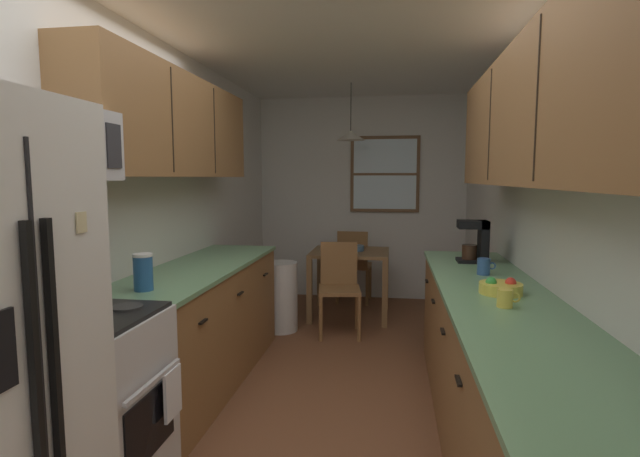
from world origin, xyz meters
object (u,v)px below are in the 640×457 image
dining_chair_far (353,263)px  storage_canister (143,272)px  trash_bin (281,296)px  fruit_bowl (501,287)px  stove_range (87,408)px  microwave_over_range (49,144)px  coffee_maker (477,241)px  dining_table (350,262)px  mug_by_coffeemaker (484,266)px  dining_chair_near (339,283)px  table_serving_bowl (356,248)px  mug_spare (505,298)px

dining_chair_far → storage_canister: (-0.94, -3.28, 0.51)m
trash_bin → fruit_bowl: size_ratio=3.00×
stove_range → trash_bin: (0.29, 2.66, -0.12)m
microwave_over_range → coffee_maker: microwave_over_range is taller
dining_table → dining_chair_far: dining_chair_far is taller
mug_by_coffeemaker → trash_bin: bearing=142.0°
dining_chair_near → dining_chair_far: (0.04, 1.17, 0.00)m
dining_chair_near → dining_chair_far: size_ratio=1.00×
dining_chair_near → storage_canister: storage_canister is taller
table_serving_bowl → storage_canister: bearing=-110.3°
table_serving_bowl → coffee_maker: bearing=-55.3°
microwave_over_range → dining_table: microwave_over_range is taller
dining_chair_far → microwave_over_range: bearing=-105.2°
stove_range → table_serving_bowl: 3.45m
microwave_over_range → table_serving_bowl: size_ratio=3.21×
stove_range → coffee_maker: bearing=41.5°
mug_by_coffeemaker → dining_chair_near: bearing=129.7°
storage_canister → fruit_bowl: size_ratio=0.91×
stove_range → dining_table: stove_range is taller
dining_table → mug_by_coffeemaker: 2.24m
dining_table → mug_spare: size_ratio=7.43×
microwave_over_range → table_serving_bowl: bearing=71.3°
dining_chair_near → trash_bin: size_ratio=1.29×
stove_range → dining_table: (0.94, 3.26, 0.14)m
fruit_bowl → dining_chair_far: bearing=109.3°
stove_range → fruit_bowl: stove_range is taller
dining_table → fruit_bowl: size_ratio=3.62×
dining_chair_far → mug_by_coffeemaker: 2.78m
stove_range → mug_spare: 2.08m
dining_chair_far → coffee_maker: bearing=-61.7°
trash_bin → coffee_maker: size_ratio=2.18×
dining_table → table_serving_bowl: bearing=23.6°
mug_by_coffeemaker → storage_canister: bearing=-159.3°
stove_range → trash_bin: 2.68m
dining_chair_far → coffee_maker: coffee_maker is taller
stove_range → trash_bin: bearing=83.7°
dining_table → trash_bin: bearing=-137.0°
dining_chair_far → dining_table: bearing=-89.2°
stove_range → fruit_bowl: size_ratio=4.72×
dining_chair_near → mug_spare: (1.08, -2.17, 0.45)m
trash_bin → fruit_bowl: fruit_bowl is taller
dining_chair_near → trash_bin: 0.61m
microwave_over_range → mug_by_coffeemaker: (2.12, 1.32, -0.74)m
dining_chair_near → storage_canister: bearing=-112.9°
trash_bin → table_serving_bowl: bearing=41.6°
coffee_maker → dining_chair_far: bearing=118.3°
mug_by_coffeemaker → mug_spare: (-0.04, -0.82, -0.01)m
stove_range → fruit_bowl: 2.20m
dining_chair_near → fruit_bowl: (1.12, -1.88, 0.44)m
trash_bin → fruit_bowl: 2.60m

